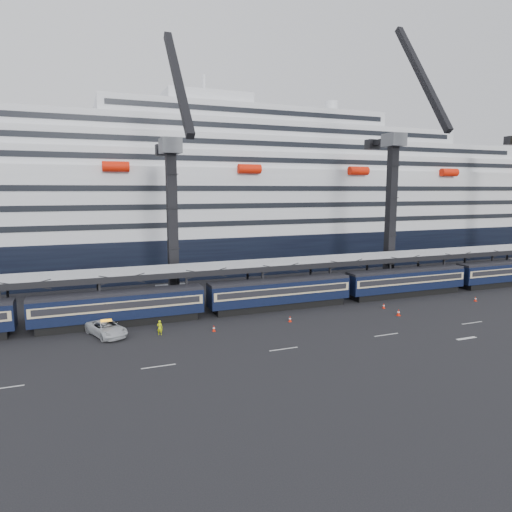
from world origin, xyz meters
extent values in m
plane|color=black|center=(0.00, 0.00, 0.00)|extent=(260.00, 260.00, 0.00)
cube|color=beige|center=(-38.00, -4.00, 0.01)|extent=(3.00, 0.15, 0.02)
cube|color=beige|center=(-26.00, -4.00, 0.01)|extent=(3.00, 0.15, 0.02)
cube|color=beige|center=(-14.00, -4.00, 0.01)|extent=(3.00, 0.15, 0.02)
cube|color=beige|center=(-2.00, -4.00, 0.01)|extent=(3.00, 0.15, 0.02)
cube|color=beige|center=(10.00, -4.00, 0.01)|extent=(3.00, 0.15, 0.02)
cube|color=beige|center=(5.00, -8.00, 0.01)|extent=(2.50, 0.40, 0.02)
cube|color=black|center=(-28.00, 10.00, 0.45)|extent=(17.48, 2.40, 0.90)
cube|color=black|center=(-28.00, 10.00, 2.25)|extent=(19.00, 2.80, 2.70)
cube|color=#C8B78D|center=(-28.00, 10.00, 2.55)|extent=(18.62, 2.92, 1.05)
cube|color=black|center=(-28.00, 10.00, 2.60)|extent=(17.86, 2.98, 0.70)
cube|color=black|center=(-28.00, 10.00, 3.75)|extent=(19.00, 2.50, 0.35)
cube|color=black|center=(-8.00, 10.00, 0.45)|extent=(17.48, 2.40, 0.90)
cube|color=black|center=(-8.00, 10.00, 2.25)|extent=(19.00, 2.80, 2.70)
cube|color=#C8B78D|center=(-8.00, 10.00, 2.55)|extent=(18.62, 2.92, 1.05)
cube|color=black|center=(-8.00, 10.00, 2.60)|extent=(17.86, 2.98, 0.70)
cube|color=black|center=(-8.00, 10.00, 3.75)|extent=(19.00, 2.50, 0.35)
cube|color=black|center=(12.00, 10.00, 0.45)|extent=(17.48, 2.40, 0.90)
cube|color=black|center=(12.00, 10.00, 2.25)|extent=(19.00, 2.80, 2.70)
cube|color=#C8B78D|center=(12.00, 10.00, 2.55)|extent=(18.62, 2.92, 1.05)
cube|color=black|center=(12.00, 10.00, 2.60)|extent=(17.86, 2.98, 0.70)
cube|color=black|center=(12.00, 10.00, 3.75)|extent=(19.00, 2.50, 0.35)
cube|color=black|center=(32.00, 10.00, 0.45)|extent=(17.48, 2.40, 0.90)
cube|color=black|center=(32.00, 10.00, 2.25)|extent=(19.00, 2.80, 2.70)
cube|color=#C8B78D|center=(32.00, 10.00, 2.55)|extent=(18.62, 2.92, 1.05)
cube|color=black|center=(32.00, 10.00, 2.60)|extent=(17.86, 2.98, 0.70)
cube|color=black|center=(32.00, 10.00, 3.75)|extent=(19.00, 2.50, 0.35)
cube|color=#9EA1A6|center=(0.00, 14.00, 5.40)|extent=(130.00, 6.00, 0.25)
cube|color=black|center=(0.00, 11.00, 5.10)|extent=(130.00, 0.25, 0.70)
cube|color=black|center=(0.00, 17.00, 5.10)|extent=(130.00, 0.25, 0.70)
cube|color=black|center=(-40.00, 11.20, 2.70)|extent=(0.25, 0.25, 5.40)
cube|color=black|center=(-40.00, 16.80, 2.70)|extent=(0.25, 0.25, 5.40)
cube|color=black|center=(-30.00, 11.20, 2.70)|extent=(0.25, 0.25, 5.40)
cube|color=black|center=(-30.00, 16.80, 2.70)|extent=(0.25, 0.25, 5.40)
cube|color=black|center=(-20.00, 11.20, 2.70)|extent=(0.25, 0.25, 5.40)
cube|color=black|center=(-20.00, 16.80, 2.70)|extent=(0.25, 0.25, 5.40)
cube|color=black|center=(-10.00, 11.20, 2.70)|extent=(0.25, 0.25, 5.40)
cube|color=black|center=(-10.00, 16.80, 2.70)|extent=(0.25, 0.25, 5.40)
cube|color=black|center=(0.00, 11.20, 2.70)|extent=(0.25, 0.25, 5.40)
cube|color=black|center=(0.00, 16.80, 2.70)|extent=(0.25, 0.25, 5.40)
cube|color=black|center=(10.00, 11.20, 2.70)|extent=(0.25, 0.25, 5.40)
cube|color=black|center=(10.00, 16.80, 2.70)|extent=(0.25, 0.25, 5.40)
cube|color=black|center=(20.00, 11.20, 2.70)|extent=(0.25, 0.25, 5.40)
cube|color=black|center=(20.00, 16.80, 2.70)|extent=(0.25, 0.25, 5.40)
cube|color=black|center=(30.00, 11.20, 2.70)|extent=(0.25, 0.25, 5.40)
cube|color=black|center=(30.00, 16.80, 2.70)|extent=(0.25, 0.25, 5.40)
cube|color=black|center=(40.00, 16.80, 2.70)|extent=(0.25, 0.25, 5.40)
cube|color=black|center=(0.00, 46.00, 3.50)|extent=(200.00, 28.00, 7.00)
cube|color=silver|center=(0.00, 46.00, 13.00)|extent=(190.00, 26.88, 12.00)
cube|color=silver|center=(0.00, 46.00, 20.50)|extent=(160.00, 24.64, 3.00)
cube|color=black|center=(0.00, 33.63, 20.50)|extent=(153.60, 0.12, 0.90)
cube|color=silver|center=(0.00, 46.00, 23.50)|extent=(124.00, 21.84, 3.00)
cube|color=black|center=(0.00, 35.03, 23.50)|extent=(119.04, 0.12, 0.90)
cube|color=silver|center=(0.00, 46.00, 26.50)|extent=(90.00, 19.04, 3.00)
cube|color=black|center=(0.00, 36.43, 26.50)|extent=(86.40, 0.12, 0.90)
cube|color=silver|center=(0.00, 46.00, 29.50)|extent=(56.00, 16.24, 3.00)
cube|color=black|center=(0.00, 37.83, 29.50)|extent=(53.76, 0.12, 0.90)
cube|color=silver|center=(-8.00, 46.00, 32.00)|extent=(16.00, 12.00, 2.50)
cylinder|color=silver|center=(20.00, 46.00, 32.50)|extent=(2.80, 2.80, 3.00)
cylinder|color=red|center=(-26.00, 31.96, 18.80)|extent=(4.00, 1.60, 1.60)
cylinder|color=red|center=(-4.00, 31.96, 18.80)|extent=(4.00, 1.60, 1.60)
cylinder|color=red|center=(18.00, 31.96, 18.80)|extent=(4.00, 1.60, 1.60)
cylinder|color=red|center=(40.00, 31.96, 18.80)|extent=(4.00, 1.60, 1.60)
cube|color=#4D5055|center=(-20.00, 19.00, 1.00)|extent=(4.50, 4.50, 2.00)
cube|color=black|center=(-20.00, 19.00, 11.00)|extent=(1.30, 1.30, 18.00)
cube|color=#4D5055|center=(-20.00, 19.00, 21.00)|extent=(2.60, 3.20, 2.00)
cube|color=black|center=(-20.00, 13.21, 27.89)|extent=(0.90, 12.26, 14.37)
cube|color=black|center=(-20.00, 21.52, 21.00)|extent=(0.90, 5.04, 0.90)
cube|color=black|center=(-20.00, 24.04, 20.80)|extent=(2.20, 1.60, 1.60)
cube|color=#4D5055|center=(15.00, 18.00, 1.00)|extent=(4.50, 4.50, 2.00)
cube|color=black|center=(15.00, 18.00, 12.00)|extent=(1.30, 1.30, 20.00)
cube|color=#4D5055|center=(15.00, 18.00, 23.00)|extent=(2.60, 3.20, 2.00)
cube|color=black|center=(15.00, 12.26, 31.19)|extent=(0.90, 12.21, 16.90)
cube|color=black|center=(15.00, 20.80, 23.00)|extent=(0.90, 5.60, 0.90)
cube|color=black|center=(15.00, 23.60, 22.80)|extent=(2.20, 1.60, 1.60)
cube|color=black|center=(48.00, 24.60, 24.80)|extent=(2.20, 1.60, 1.60)
imported|color=#BABEC2|center=(-29.67, 6.53, 0.79)|extent=(4.54, 6.28, 1.59)
imported|color=#C9DE0B|center=(-24.40, 4.74, 0.80)|extent=(0.69, 0.60, 1.60)
cube|color=red|center=(-18.70, 3.88, 0.02)|extent=(0.34, 0.34, 0.04)
cone|color=red|center=(-18.70, 3.88, 0.36)|extent=(0.29, 0.29, 0.65)
cylinder|color=white|center=(-18.70, 3.88, 0.36)|extent=(0.24, 0.24, 0.11)
cube|color=red|center=(-9.42, 4.12, 0.02)|extent=(0.35, 0.35, 0.04)
cone|color=red|center=(-9.42, 4.12, 0.37)|extent=(0.30, 0.30, 0.67)
cylinder|color=white|center=(-9.42, 4.12, 0.37)|extent=(0.25, 0.25, 0.11)
cube|color=red|center=(4.55, 5.18, 0.02)|extent=(0.34, 0.34, 0.04)
cone|color=red|center=(4.55, 5.18, 0.36)|extent=(0.29, 0.29, 0.65)
cylinder|color=white|center=(4.55, 5.18, 0.36)|extent=(0.24, 0.24, 0.11)
cube|color=red|center=(4.07, 1.64, 0.02)|extent=(0.42, 0.42, 0.04)
cone|color=red|center=(4.07, 1.64, 0.44)|extent=(0.35, 0.35, 0.80)
cylinder|color=white|center=(4.07, 1.64, 0.44)|extent=(0.30, 0.30, 0.13)
cube|color=red|center=(18.74, 3.71, 0.02)|extent=(0.34, 0.34, 0.04)
cone|color=red|center=(18.74, 3.71, 0.36)|extent=(0.29, 0.29, 0.64)
cylinder|color=white|center=(18.74, 3.71, 0.36)|extent=(0.24, 0.24, 0.11)
camera|label=1|loc=(-31.90, -42.41, 15.27)|focal=32.00mm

